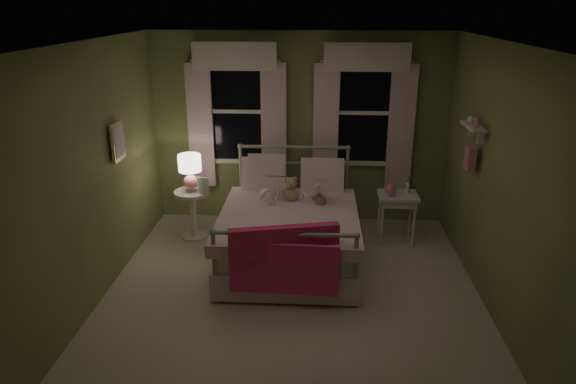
# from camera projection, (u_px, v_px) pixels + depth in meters

# --- Properties ---
(room_shell) EXTENTS (4.20, 4.20, 4.20)m
(room_shell) POSITION_uv_depth(u_px,v_px,m) (292.00, 180.00, 5.03)
(room_shell) COLOR beige
(room_shell) RESTS_ON ground
(bed) EXTENTS (1.58, 2.04, 1.18)m
(bed) POSITION_uv_depth(u_px,v_px,m) (289.00, 231.00, 6.11)
(bed) COLOR white
(bed) RESTS_ON ground
(pink_throw) EXTENTS (1.10, 0.34, 0.71)m
(pink_throw) POSITION_uv_depth(u_px,v_px,m) (284.00, 253.00, 5.07)
(pink_throw) COLOR #D42969
(pink_throw) RESTS_ON bed
(child_left) EXTENTS (0.31, 0.22, 0.78)m
(child_left) POSITION_uv_depth(u_px,v_px,m) (269.00, 173.00, 6.32)
(child_left) COLOR #F7D1DD
(child_left) RESTS_ON bed
(child_right) EXTENTS (0.38, 0.32, 0.67)m
(child_right) POSITION_uv_depth(u_px,v_px,m) (314.00, 178.00, 6.31)
(child_right) COLOR #F7D1DD
(child_right) RESTS_ON bed
(book_left) EXTENTS (0.22, 0.15, 0.26)m
(book_left) POSITION_uv_depth(u_px,v_px,m) (267.00, 179.00, 6.09)
(book_left) COLOR beige
(book_left) RESTS_ON child_left
(book_right) EXTENTS (0.20, 0.11, 0.26)m
(book_right) POSITION_uv_depth(u_px,v_px,m) (314.00, 183.00, 6.07)
(book_right) COLOR beige
(book_right) RESTS_ON child_right
(teddy_bear) EXTENTS (0.24, 0.20, 0.32)m
(teddy_bear) POSITION_uv_depth(u_px,v_px,m) (291.00, 190.00, 6.22)
(teddy_bear) COLOR tan
(teddy_bear) RESTS_ON bed
(nightstand_left) EXTENTS (0.46, 0.46, 0.65)m
(nightstand_left) POSITION_uv_depth(u_px,v_px,m) (193.00, 208.00, 6.69)
(nightstand_left) COLOR white
(nightstand_left) RESTS_ON ground
(table_lamp) EXTENTS (0.29, 0.29, 0.46)m
(table_lamp) POSITION_uv_depth(u_px,v_px,m) (190.00, 169.00, 6.50)
(table_lamp) COLOR pink
(table_lamp) RESTS_ON nightstand_left
(book_nightstand) EXTENTS (0.23, 0.27, 0.02)m
(book_nightstand) POSITION_uv_depth(u_px,v_px,m) (198.00, 193.00, 6.52)
(book_nightstand) COLOR beige
(book_nightstand) RESTS_ON nightstand_left
(nightstand_right) EXTENTS (0.50, 0.40, 0.64)m
(nightstand_right) POSITION_uv_depth(u_px,v_px,m) (398.00, 201.00, 6.53)
(nightstand_right) COLOR white
(nightstand_right) RESTS_ON ground
(pink_toy) EXTENTS (0.14, 0.19, 0.14)m
(pink_toy) POSITION_uv_depth(u_px,v_px,m) (391.00, 190.00, 6.48)
(pink_toy) COLOR pink
(pink_toy) RESTS_ON nightstand_right
(bud_vase) EXTENTS (0.06, 0.06, 0.28)m
(bud_vase) POSITION_uv_depth(u_px,v_px,m) (408.00, 183.00, 6.49)
(bud_vase) COLOR white
(bud_vase) RESTS_ON nightstand_right
(window_left) EXTENTS (1.34, 0.13, 1.96)m
(window_left) POSITION_uv_depth(u_px,v_px,m) (236.00, 107.00, 6.86)
(window_left) COLOR black
(window_left) RESTS_ON room_shell
(window_right) EXTENTS (1.34, 0.13, 1.96)m
(window_right) POSITION_uv_depth(u_px,v_px,m) (364.00, 108.00, 6.77)
(window_right) COLOR black
(window_right) RESTS_ON room_shell
(wall_shelf) EXTENTS (0.15, 0.50, 0.60)m
(wall_shelf) POSITION_uv_depth(u_px,v_px,m) (472.00, 142.00, 5.50)
(wall_shelf) COLOR white
(wall_shelf) RESTS_ON room_shell
(framed_picture) EXTENTS (0.03, 0.32, 0.42)m
(framed_picture) POSITION_uv_depth(u_px,v_px,m) (118.00, 142.00, 5.62)
(framed_picture) COLOR beige
(framed_picture) RESTS_ON room_shell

